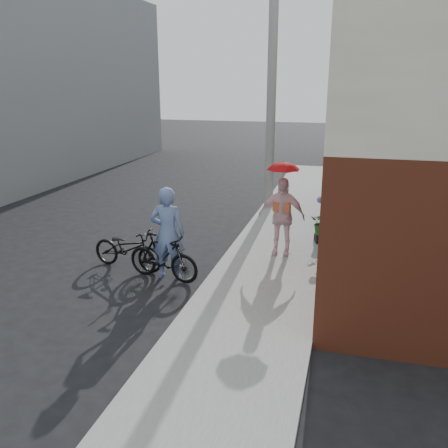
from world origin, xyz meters
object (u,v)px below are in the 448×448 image
at_px(utility_pole, 271,98).
at_px(officer, 168,233).
at_px(kimono_woman, 281,216).
at_px(bike_right, 163,257).
at_px(planter, 322,238).
at_px(bike_left, 128,249).

xyz_separation_m(utility_pole, officer, (-1.07, -5.95, -2.52)).
bearing_deg(kimono_woman, utility_pole, 104.02).
height_order(bike_right, planter, bike_right).
relative_size(officer, bike_right, 1.20).
xyz_separation_m(officer, bike_left, (-1.06, 0.25, -0.52)).
bearing_deg(kimono_woman, bike_right, -138.99).
bearing_deg(bike_right, planter, -35.05).
height_order(officer, planter, officer).
bearing_deg(bike_left, planter, -47.34).
height_order(officer, bike_right, officer).
bearing_deg(officer, kimono_woman, -147.08).
bearing_deg(bike_left, utility_pole, -10.69).
bearing_deg(bike_left, bike_right, -100.39).
height_order(officer, kimono_woman, officer).
xyz_separation_m(officer, planter, (2.97, 2.85, -0.77)).
distance_m(kimono_woman, planter, 1.62).
relative_size(bike_left, bike_right, 1.07).
bearing_deg(officer, bike_right, 46.51).
bearing_deg(officer, planter, -143.28).
bearing_deg(planter, bike_right, -135.82).
bearing_deg(planter, bike_left, -147.13).
bearing_deg(bike_right, utility_pole, 0.03).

